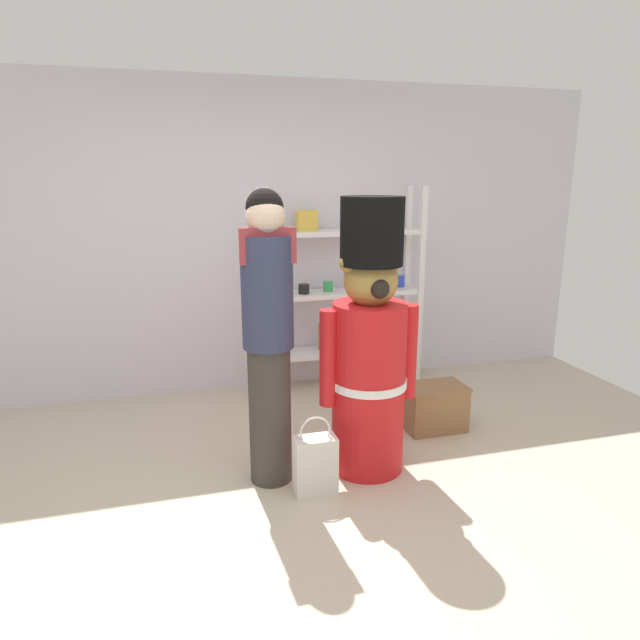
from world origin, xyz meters
TOP-DOWN VIEW (x-y plane):
  - ground_plane at (0.00, 0.00)m, footprint 6.40×6.40m
  - back_wall at (0.00, 2.20)m, footprint 6.40×0.12m
  - merchandise_shelf at (0.81, 1.98)m, footprint 1.41×0.35m
  - teddy_bear_guard at (0.54, 0.50)m, footprint 0.63×0.47m
  - person_shopper at (-0.09, 0.52)m, footprint 0.31×0.30m
  - shopping_bag at (0.14, 0.29)m, footprint 0.25×0.14m
  - display_crate at (1.21, 0.90)m, footprint 0.45×0.30m

SIDE VIEW (x-z plane):
  - ground_plane at x=0.00m, z-range 0.00..0.00m
  - display_crate at x=1.21m, z-range 0.00..0.34m
  - shopping_bag at x=0.14m, z-range -0.06..0.43m
  - teddy_bear_guard at x=0.54m, z-range -0.07..1.65m
  - merchandise_shelf at x=0.81m, z-range 0.01..1.76m
  - person_shopper at x=-0.09m, z-range 0.07..1.83m
  - back_wall at x=0.00m, z-range 0.00..2.60m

